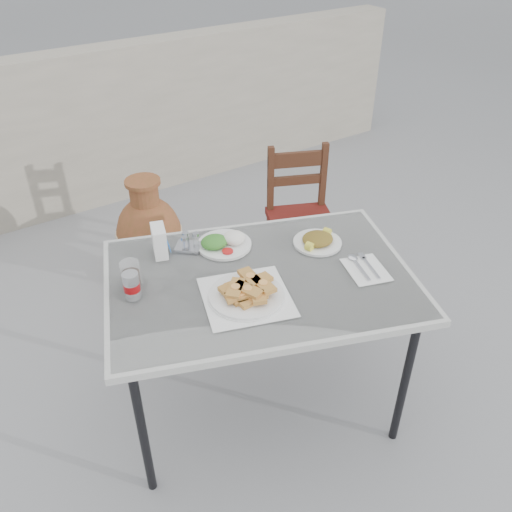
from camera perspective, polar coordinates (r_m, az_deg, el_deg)
ground at (r=2.89m, az=0.22°, el=-14.88°), size 80.00×80.00×0.00m
cafe_table at (r=2.36m, az=0.44°, el=-3.21°), size 1.54×1.29×0.80m
pide_plate at (r=2.20m, az=-1.04°, el=-3.72°), size 0.44×0.44×0.07m
salad_rice_plate at (r=2.51m, az=-3.43°, el=1.49°), size 0.25×0.25×0.06m
salad_chopped_plate at (r=2.54m, az=6.50°, el=1.65°), size 0.23×0.23×0.05m
soda_can at (r=2.24m, az=-12.96°, el=-3.06°), size 0.07×0.07×0.12m
cola_glass at (r=2.30m, az=-13.01°, el=-2.08°), size 0.08×0.08×0.12m
napkin_holder at (r=2.46m, az=-10.13°, el=1.56°), size 0.10×0.13×0.14m
condiment_caddy at (r=2.51m, az=-7.11°, el=1.33°), size 0.15×0.15×0.08m
cutlery_napkin at (r=2.42m, az=11.29°, el=-1.17°), size 0.22×0.25×0.02m
chair at (r=3.41m, az=4.71°, el=4.07°), size 0.52×0.52×0.89m
terracotta_urn at (r=3.52m, az=-11.14°, el=2.17°), size 0.42×0.42×0.73m
back_wall at (r=4.48m, az=-18.08°, el=12.25°), size 6.00×0.25×1.20m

